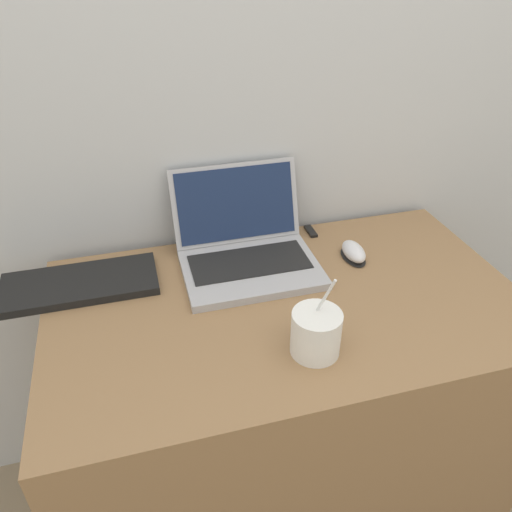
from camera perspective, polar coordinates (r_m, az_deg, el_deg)
name	(u,v)px	position (r m, az deg, el deg)	size (l,w,h in m)	color
wall_back	(247,48)	(1.26, -1.04, 22.63)	(7.00, 0.04, 2.50)	silver
desk	(283,412)	(1.42, 3.09, -17.38)	(1.09, 0.63, 0.77)	#936D47
laptop	(246,246)	(1.25, -1.17, 1.10)	(0.33, 0.31, 0.22)	#ADADB2
drink_cup	(315,332)	(1.00, 6.80, -8.65)	(0.10, 0.10, 0.18)	white
computer_mouse	(354,252)	(1.31, 11.08, 0.43)	(0.05, 0.10, 0.04)	black
external_keyboard	(80,284)	(1.25, -19.50, -3.04)	(0.36, 0.16, 0.02)	black
usb_stick	(311,231)	(1.41, 6.27, 2.83)	(0.02, 0.06, 0.01)	black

